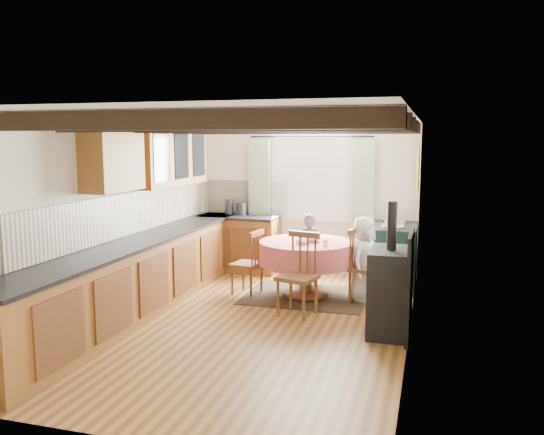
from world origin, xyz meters
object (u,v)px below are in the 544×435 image
(chair_right, at_px, (366,266))
(chair_left, at_px, (247,262))
(dining_table, at_px, (306,269))
(cup, at_px, (325,243))
(child_right, at_px, (364,259))
(cast_iron_stove, at_px, (391,268))
(child_far, at_px, (309,249))
(aga_range, at_px, (393,256))
(chair_near, at_px, (297,274))

(chair_right, bearing_deg, chair_left, 102.22)
(dining_table, height_order, cup, cup)
(chair_right, distance_m, child_right, 0.10)
(dining_table, relative_size, chair_right, 1.29)
(cast_iron_stove, xyz_separation_m, child_right, (-0.44, 1.18, -0.17))
(child_far, height_order, cup, child_far)
(chair_left, bearing_deg, cup, 92.25)
(aga_range, distance_m, child_far, 1.23)
(aga_range, distance_m, child_right, 0.88)
(dining_table, xyz_separation_m, aga_range, (1.11, 0.83, 0.08))
(chair_near, relative_size, cast_iron_stove, 0.69)
(aga_range, bearing_deg, chair_right, -108.13)
(child_right, bearing_deg, chair_near, 156.22)
(chair_near, bearing_deg, child_far, 110.75)
(chair_right, distance_m, cast_iron_stove, 1.22)
(dining_table, height_order, chair_near, chair_near)
(dining_table, xyz_separation_m, chair_right, (0.83, -0.04, 0.11))
(chair_near, height_order, cup, chair_near)
(chair_left, xyz_separation_m, child_far, (0.73, 0.70, 0.08))
(chair_right, xyz_separation_m, child_far, (-0.93, 0.66, 0.04))
(aga_range, xyz_separation_m, cast_iron_stove, (0.11, -1.99, 0.27))
(dining_table, xyz_separation_m, child_right, (0.78, 0.02, 0.18))
(cast_iron_stove, height_order, child_far, cast_iron_stove)
(aga_range, relative_size, child_right, 0.89)
(dining_table, bearing_deg, chair_near, -84.73)
(child_right, distance_m, cup, 0.59)
(aga_range, relative_size, child_far, 0.95)
(dining_table, bearing_deg, cup, -37.56)
(chair_right, bearing_deg, cast_iron_stove, -149.90)
(chair_left, bearing_deg, cast_iron_stove, 72.43)
(chair_near, bearing_deg, chair_left, 154.43)
(dining_table, height_order, cast_iron_stove, cast_iron_stove)
(chair_near, distance_m, chair_right, 1.09)
(child_far, bearing_deg, aga_range, -175.58)
(cast_iron_stove, distance_m, cup, 1.30)
(dining_table, height_order, aga_range, aga_range)
(chair_left, xyz_separation_m, cup, (1.14, -0.16, 0.36))
(chair_near, relative_size, aga_range, 1.01)
(chair_right, distance_m, child_far, 1.14)
(child_right, bearing_deg, chair_right, -128.25)
(chair_right, bearing_deg, chair_near, 147.20)
(chair_near, xyz_separation_m, child_right, (0.71, 0.85, 0.06))
(cast_iron_stove, xyz_separation_m, child_far, (-1.32, 1.78, -0.20))
(cup, bearing_deg, dining_table, 142.44)
(chair_left, bearing_deg, dining_table, 105.68)
(chair_right, xyz_separation_m, aga_range, (0.29, 0.87, -0.03))
(dining_table, height_order, chair_left, chair_left)
(child_right, bearing_deg, cup, 135.18)
(child_far, bearing_deg, chair_near, 91.53)
(aga_range, bearing_deg, cast_iron_stove, -86.84)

